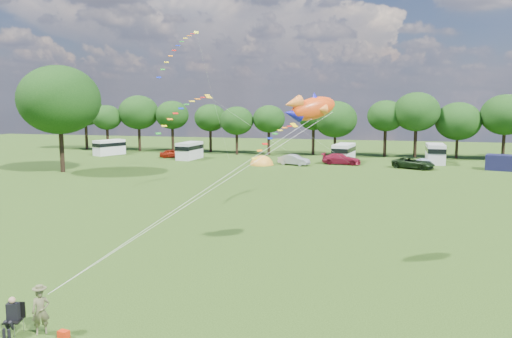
% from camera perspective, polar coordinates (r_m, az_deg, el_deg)
% --- Properties ---
extents(ground_plane, '(180.00, 180.00, 0.00)m').
position_cam_1_polar(ground_plane, '(29.41, -3.76, -9.82)').
color(ground_plane, black).
rests_on(ground_plane, ground).
extents(tree_line, '(102.98, 10.98, 10.27)m').
position_cam_1_polar(tree_line, '(81.81, 11.56, 5.84)').
color(tree_line, black).
rests_on(tree_line, ground).
extents(big_tree, '(10.00, 10.00, 13.28)m').
position_cam_1_polar(big_tree, '(66.90, -21.57, 7.35)').
color(big_tree, black).
rests_on(big_tree, ground).
extents(car_a, '(4.24, 2.83, 1.32)m').
position_cam_1_polar(car_a, '(79.80, -9.59, 1.75)').
color(car_a, maroon).
rests_on(car_a, ground).
extents(car_b, '(4.41, 2.71, 1.46)m').
position_cam_1_polar(car_b, '(69.86, 4.36, 1.05)').
color(car_b, '#92969B').
rests_on(car_b, ground).
extents(car_c, '(5.41, 2.64, 1.57)m').
position_cam_1_polar(car_c, '(71.41, 9.74, 1.15)').
color(car_c, maroon).
rests_on(car_c, ground).
extents(car_d, '(6.11, 4.54, 1.52)m').
position_cam_1_polar(car_d, '(69.16, 17.56, 0.66)').
color(car_d, black).
rests_on(car_d, ground).
extents(campervan_a, '(4.08, 5.56, 2.51)m').
position_cam_1_polar(campervan_a, '(86.25, -16.42, 2.44)').
color(campervan_a, silver).
rests_on(campervan_a, ground).
extents(campervan_b, '(2.73, 5.51, 2.61)m').
position_cam_1_polar(campervan_b, '(77.45, -7.60, 2.16)').
color(campervan_b, silver).
rests_on(campervan_b, ground).
extents(campervan_c, '(3.22, 5.85, 2.71)m').
position_cam_1_polar(campervan_c, '(73.66, 9.99, 1.87)').
color(campervan_c, silver).
rests_on(campervan_c, ground).
extents(campervan_d, '(2.55, 5.75, 2.79)m').
position_cam_1_polar(campervan_d, '(76.06, 19.81, 1.74)').
color(campervan_d, silver).
rests_on(campervan_d, ground).
extents(tent_orange, '(3.37, 3.69, 2.64)m').
position_cam_1_polar(tent_orange, '(69.94, 0.66, 0.49)').
color(tent_orange, gold).
rests_on(tent_orange, ground).
extents(tent_greyblue, '(2.90, 3.17, 2.15)m').
position_cam_1_polar(tent_greyblue, '(72.23, 18.50, 0.32)').
color(tent_greyblue, slate).
rests_on(tent_greyblue, ground).
extents(awning_navy, '(3.76, 3.34, 1.99)m').
position_cam_1_polar(awning_navy, '(71.87, 26.05, 0.68)').
color(awning_navy, '#141436').
rests_on(awning_navy, ground).
extents(kite_flyer, '(0.78, 0.72, 1.79)m').
position_cam_1_polar(kite_flyer, '(21.48, -23.39, -14.71)').
color(kite_flyer, brown).
rests_on(kite_flyer, ground).
extents(camp_chair, '(0.73, 0.74, 1.48)m').
position_cam_1_polar(camp_chair, '(21.93, -25.96, -14.41)').
color(camp_chair, '#99999E').
rests_on(camp_chair, ground).
extents(kite_bag, '(0.43, 0.32, 0.28)m').
position_cam_1_polar(kite_bag, '(21.12, -21.13, -17.21)').
color(kite_bag, red).
rests_on(kite_bag, ground).
extents(fish_kite, '(3.16, 2.92, 1.82)m').
position_cam_1_polar(fish_kite, '(27.37, 6.13, 6.91)').
color(fish_kite, '#EB4610').
rests_on(fish_kite, ground).
extents(streamer_kite_a, '(3.32, 5.44, 5.75)m').
position_cam_1_polar(streamer_kite_a, '(60.33, -8.59, 13.68)').
color(streamer_kite_a, '#F6FF28').
rests_on(streamer_kite_a, ground).
extents(streamer_kite_b, '(4.29, 4.75, 3.82)m').
position_cam_1_polar(streamer_kite_b, '(49.73, -7.78, 6.99)').
color(streamer_kite_b, yellow).
rests_on(streamer_kite_b, ground).
extents(streamer_kite_c, '(3.12, 4.97, 2.80)m').
position_cam_1_polar(streamer_kite_c, '(42.61, 2.59, 3.94)').
color(streamer_kite_c, yellow).
rests_on(streamer_kite_c, ground).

